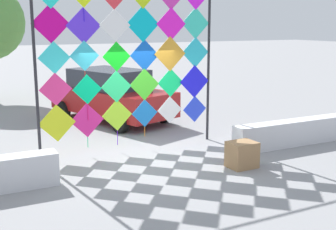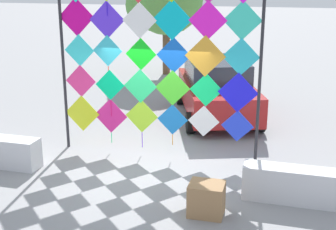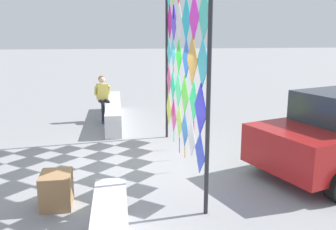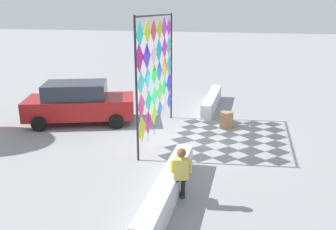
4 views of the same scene
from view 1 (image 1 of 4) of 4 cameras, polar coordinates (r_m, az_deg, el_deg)
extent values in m
plane|color=gray|center=(10.55, -2.81, -5.80)|extent=(120.00, 120.00, 0.00)
cube|color=silver|center=(12.46, 17.02, -2.00)|extent=(4.34, 0.47, 0.66)
cylinder|color=#232328|center=(10.36, -16.73, 5.88)|extent=(0.07, 0.07, 4.42)
cylinder|color=#232328|center=(12.07, 5.24, 7.07)|extent=(0.07, 0.07, 4.42)
cube|color=#C7D41E|center=(10.64, -14.09, -1.03)|extent=(0.89, 0.02, 0.89)
cube|color=#D92381|center=(10.84, -10.37, -0.68)|extent=(0.84, 0.02, 0.84)
cylinder|color=#16E57A|center=(10.98, -10.28, -3.47)|extent=(0.02, 0.02, 0.26)
cube|color=#ADEE2E|center=(11.08, -6.57, -0.01)|extent=(0.79, 0.02, 0.79)
cylinder|color=#5C16E5|center=(11.22, -6.52, -2.93)|extent=(0.02, 0.02, 0.38)
cube|color=blue|center=(11.35, -3.02, 0.24)|extent=(0.72, 0.02, 0.72)
cylinder|color=orange|center=(11.46, -3.01, -2.14)|extent=(0.02, 0.02, 0.26)
cube|color=white|center=(11.65, 0.22, 0.67)|extent=(0.72, 0.02, 0.72)
cube|color=blue|center=(12.01, 3.45, 0.77)|extent=(0.72, 0.02, 0.72)
cube|color=#E72F7D|center=(10.51, -14.27, 3.21)|extent=(0.77, 0.02, 0.77)
cylinder|color=#16E58E|center=(10.60, -14.14, 0.40)|extent=(0.02, 0.02, 0.29)
cube|color=#04D07E|center=(10.69, -10.36, 3.27)|extent=(0.72, 0.02, 0.72)
cylinder|color=#E5166A|center=(10.79, -10.27, 0.34)|extent=(0.02, 0.02, 0.40)
cube|color=#2DF181|center=(10.93, -6.66, 3.65)|extent=(0.79, 0.02, 0.79)
cube|color=#48DF2D|center=(11.22, -3.05, 3.94)|extent=(0.81, 0.02, 0.81)
cube|color=#12EE75|center=(11.57, 0.33, 4.18)|extent=(0.75, 0.02, 0.75)
cylinder|color=#E51688|center=(11.67, 0.31, 1.37)|extent=(0.02, 0.02, 0.41)
cube|color=#1A18F0|center=(11.88, 3.42, 4.33)|extent=(0.88, 0.02, 0.88)
cube|color=#32DBE0|center=(10.43, -14.44, 7.15)|extent=(0.75, 0.02, 0.75)
cube|color=#33C2D9|center=(10.60, -10.70, 7.49)|extent=(0.71, 0.02, 0.71)
cylinder|color=red|center=(10.67, -10.61, 4.61)|extent=(0.02, 0.02, 0.36)
cube|color=#10E41D|center=(10.86, -6.64, 7.48)|extent=(0.72, 0.02, 0.72)
cylinder|color=#E516D8|center=(10.92, -6.59, 4.78)|extent=(0.02, 0.02, 0.31)
cube|color=blue|center=(11.17, -3.04, 7.68)|extent=(0.79, 0.02, 0.79)
cube|color=gold|center=(11.45, 0.26, 7.87)|extent=(0.90, 0.02, 0.90)
cube|color=#26BED3|center=(11.83, 3.54, 8.05)|extent=(0.81, 0.02, 0.81)
cube|color=#CE0685|center=(10.42, -14.90, 11.30)|extent=(0.88, 0.02, 0.88)
cube|color=#522BF0|center=(10.59, -10.82, 11.22)|extent=(0.84, 0.02, 0.84)
cube|color=white|center=(10.83, -6.84, 11.39)|extent=(0.79, 0.02, 0.79)
cylinder|color=red|center=(10.86, -6.79, 8.19)|extent=(0.02, 0.02, 0.42)
cube|color=#07BCD2|center=(11.12, -3.26, 11.61)|extent=(0.88, 0.02, 0.88)
cylinder|color=red|center=(11.15, -3.24, 8.09)|extent=(0.02, 0.02, 0.48)
cube|color=#F318CC|center=(11.45, 0.40, 11.65)|extent=(0.83, 0.02, 0.83)
cube|color=#33D0B7|center=(11.81, 3.57, 11.70)|extent=(0.82, 0.02, 0.82)
cylinder|color=red|center=(11.84, 3.50, 8.73)|extent=(0.02, 0.02, 0.41)
cylinder|color=#3016E5|center=(10.59, -10.75, 12.57)|extent=(0.02, 0.02, 0.31)
cube|color=maroon|center=(14.76, -7.19, 1.90)|extent=(3.24, 4.76, 0.78)
cube|color=#282D38|center=(14.78, -7.65, 4.66)|extent=(2.38, 2.87, 0.63)
cylinder|color=black|center=(14.38, -0.47, 0.15)|extent=(0.41, 0.63, 0.58)
cylinder|color=black|center=(13.12, -6.16, -1.05)|extent=(0.41, 0.63, 0.58)
cylinder|color=black|center=(16.55, -7.94, 1.56)|extent=(0.41, 0.63, 0.58)
cylinder|color=black|center=(15.46, -13.37, 0.65)|extent=(0.41, 0.63, 0.58)
cube|color=#9E754C|center=(10.08, 9.50, -5.05)|extent=(0.62, 0.52, 0.58)
camera|label=2|loc=(7.21, 60.62, 12.68)|focal=49.20mm
camera|label=3|loc=(14.76, 26.77, 9.42)|focal=39.59mm
camera|label=4|loc=(10.36, -77.24, 10.67)|focal=37.03mm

